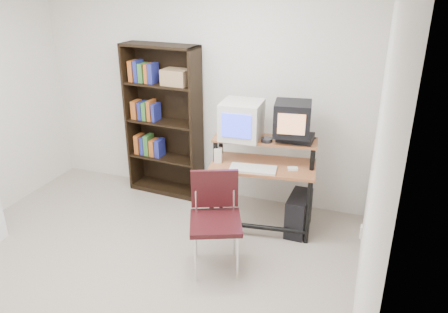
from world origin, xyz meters
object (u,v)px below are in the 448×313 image
(crt_monitor, at_px, (242,120))
(crt_tv, at_px, (292,119))
(pc_tower, at_px, (298,213))
(computer_desk, at_px, (263,169))
(bookshelf, at_px, (164,119))
(school_chair, at_px, (215,211))

(crt_monitor, xyz_separation_m, crt_tv, (0.52, 0.04, 0.06))
(crt_monitor, relative_size, crt_tv, 1.07)
(crt_tv, xyz_separation_m, pc_tower, (0.15, -0.10, -1.01))
(computer_desk, distance_m, bookshelf, 1.45)
(crt_tv, bearing_deg, bookshelf, 160.52)
(crt_monitor, relative_size, bookshelf, 0.24)
(crt_monitor, bearing_deg, computer_desk, -17.98)
(pc_tower, bearing_deg, bookshelf, 169.06)
(school_chair, bearing_deg, computer_desk, 51.80)
(computer_desk, relative_size, pc_tower, 2.53)
(computer_desk, distance_m, crt_monitor, 0.56)
(bookshelf, bearing_deg, crt_tv, -7.26)
(pc_tower, height_order, school_chair, school_chair)
(school_chair, distance_m, bookshelf, 1.72)
(computer_desk, bearing_deg, school_chair, -113.32)
(computer_desk, height_order, school_chair, computer_desk)
(crt_monitor, distance_m, pc_tower, 1.17)
(school_chair, bearing_deg, crt_tv, 40.04)
(crt_monitor, distance_m, crt_tv, 0.52)
(crt_monitor, bearing_deg, school_chair, -90.20)
(pc_tower, distance_m, school_chair, 1.11)
(computer_desk, bearing_deg, crt_tv, 16.94)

